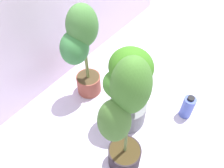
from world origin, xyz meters
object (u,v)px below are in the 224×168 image
(potted_plant_center, at_px, (127,89))
(nutrient_bottle, at_px, (188,107))
(potted_plant_front_left, at_px, (124,124))
(potted_plant_back_center, at_px, (82,49))

(potted_plant_center, height_order, nutrient_bottle, potted_plant_center)
(potted_plant_front_left, bearing_deg, potted_plant_back_center, 60.78)
(potted_plant_back_center, distance_m, nutrient_bottle, 0.91)
(potted_plant_center, bearing_deg, nutrient_bottle, -47.37)
(nutrient_bottle, bearing_deg, potted_plant_front_left, 165.04)
(potted_plant_front_left, height_order, nutrient_bottle, potted_plant_front_left)
(potted_plant_back_center, relative_size, potted_plant_center, 1.18)
(potted_plant_back_center, relative_size, nutrient_bottle, 3.77)
(potted_plant_back_center, bearing_deg, nutrient_bottle, -69.49)
(potted_plant_front_left, height_order, potted_plant_center, potted_plant_front_left)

